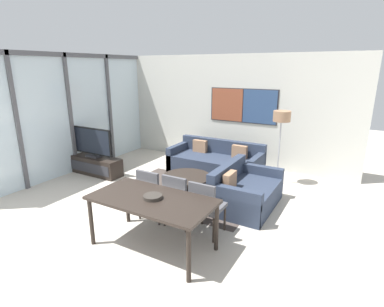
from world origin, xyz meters
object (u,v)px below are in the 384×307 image
Objects in this scene: television at (92,143)px; dining_chair_centre at (179,197)px; fruit_bowl at (153,197)px; sofa_main at (216,162)px; dining_chair_right at (206,205)px; sofa_side at (243,192)px; dining_table at (152,203)px; dining_chair_left at (153,191)px; tv_console at (95,165)px; floor_lamp at (281,122)px; coffee_table at (187,180)px.

dining_chair_centre is at bearing -19.33° from television.
fruit_bowl is at bearing -88.30° from dining_chair_centre.
television is 1.34× the size of dining_chair_centre.
sofa_main is at bearing 102.31° from dining_chair_centre.
sofa_side is at bearing 84.09° from dining_chair_right.
dining_chair_left is (-0.50, 0.67, -0.17)m from dining_table.
dining_table is at bearing 166.96° from fruit_bowl.
television is 4.56× the size of fruit_bowl.
tv_console is 2.94m from sofa_main.
dining_table is 6.67× the size of fruit_bowl.
dining_chair_left and dining_chair_centre have the same top height.
sofa_main is 2.49× the size of dining_chair_centre.
sofa_main reaches higher than tv_console.
dining_chair_centre is at bearing 90.00° from dining_table.
dining_chair_right is 3.39× the size of fruit_bowl.
television is 4.31m from floor_lamp.
sofa_side is 1.65× the size of dining_chair_left.
coffee_table is 2.01m from dining_table.
floor_lamp is at bearing 81.44° from dining_chair_right.
sofa_main is 2.49× the size of dining_chair_right.
tv_console is at bearing -159.02° from floor_lamp.
television is at bearing 92.06° from sofa_side.
coffee_table is 3.79× the size of fruit_bowl.
sofa_side reaches higher than dining_table.
dining_chair_centre reaches higher than tv_console.
floor_lamp reaches higher than dining_chair_left.
sofa_side is 1.65× the size of dining_chair_centre.
dining_table is at bearing -73.19° from coffee_table.
dining_chair_centre is at bearing -19.31° from tv_console.
tv_console is 1.64× the size of dining_chair_right.
television reaches higher than dining_chair_right.
floor_lamp is at bearing 74.75° from dining_table.
dining_table is at bearing -90.00° from dining_chair_centre.
sofa_side is at bearing -100.92° from floor_lamp.
floor_lamp reaches higher than sofa_main.
coffee_table is 1.65m from dining_chair_right.
coffee_table is at bearing 91.08° from sofa_side.
fruit_bowl is (-0.61, -1.91, 0.52)m from sofa_side.
dining_chair_right is 0.85m from fruit_bowl.
dining_chair_right is (0.50, -0.04, 0.00)m from dining_chair_centre.
television is at bearing 150.24° from fruit_bowl.
dining_chair_right is at bearing -1.60° from dining_chair_left.
television is 0.68× the size of dining_table.
sofa_main is 1.27× the size of dining_table.
sofa_side is at bearing -49.20° from sofa_main.
tv_console is 1.47× the size of coffee_table.
dining_table is 0.83m from dining_chair_right.
floor_lamp is at bearing 0.21° from sofa_main.
dining_table is 1.08× the size of floor_lamp.
floor_lamp is (1.47, 1.42, 1.10)m from coffee_table.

